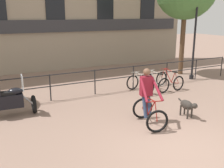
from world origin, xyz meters
The scene contains 9 objects.
ground_plane centered at (0.00, 0.00, 0.00)m, with size 60.00×60.00×0.00m, color #8E7060.
canal_railing centered at (0.00, 5.20, 0.71)m, with size 15.05×0.05×1.05m.
cyclist_with_bike centered at (0.22, 1.68, 0.76)m, with size 0.90×1.28×1.70m.
dog centered at (1.65, 1.49, 0.40)m, with size 0.28×0.93×0.58m.
parked_motorcycle centered at (-3.46, 4.21, 0.56)m, with size 1.61×0.71×1.35m.
parked_bicycle_near_lamp centered at (1.81, 4.54, 0.36)m, with size 0.76×1.17×0.86m.
parked_bicycle_mid_left centered at (2.62, 4.54, 0.36)m, with size 0.78×1.18×0.86m.
parked_bicycle_mid_right centered at (3.42, 4.54, 0.36)m, with size 0.79×1.18×0.86m.
street_lamp centered at (5.52, 5.36, 2.38)m, with size 0.28×0.28×4.24m.
Camera 1 is at (-4.19, -4.51, 3.27)m, focal length 42.00 mm.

